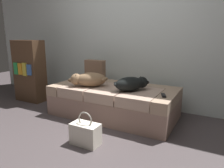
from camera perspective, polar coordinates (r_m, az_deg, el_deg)
ground_plane at (r=2.39m, az=-12.89°, el=-16.91°), size 10.00×10.00×0.00m
back_wall at (r=3.61m, az=5.63°, el=16.48°), size 6.40×0.10×2.80m
couch at (r=3.15m, az=0.44°, el=-4.67°), size 1.81×0.90×0.44m
dog_tan at (r=3.11m, az=-6.41°, el=1.24°), size 0.56×0.45×0.21m
dog_dark at (r=2.86m, az=5.36°, el=0.11°), size 0.44×0.51×0.19m
tv_remote at (r=2.68m, az=13.79°, el=-3.00°), size 0.10×0.16×0.02m
throw_pillow at (r=3.50m, az=-4.63°, el=3.72°), size 0.34×0.12×0.34m
handbag at (r=2.39m, az=-7.21°, el=-13.18°), size 0.32×0.18×0.38m
bookshelf at (r=4.10m, az=-21.44°, el=3.31°), size 0.56×0.30×1.10m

